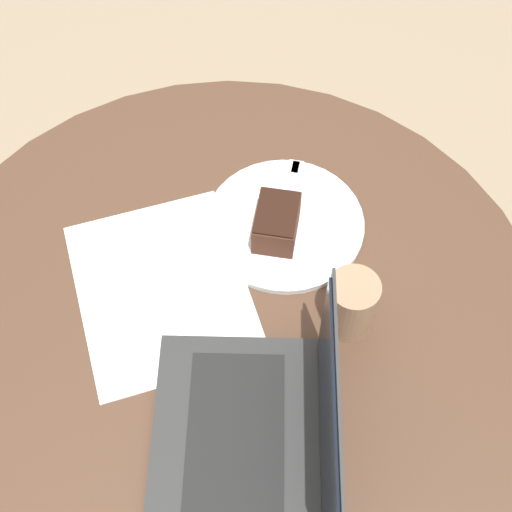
% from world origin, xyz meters
% --- Properties ---
extents(ground_plane, '(12.00, 12.00, 0.00)m').
position_xyz_m(ground_plane, '(0.00, 0.00, 0.00)').
color(ground_plane, gray).
extents(dining_table, '(1.02, 1.02, 0.78)m').
position_xyz_m(dining_table, '(0.00, 0.00, 0.63)').
color(dining_table, '#4C3323').
rests_on(dining_table, ground_plane).
extents(paper_document, '(0.41, 0.38, 0.00)m').
position_xyz_m(paper_document, '(-0.11, -0.04, 0.78)').
color(paper_document, white).
rests_on(paper_document, dining_table).
extents(plate, '(0.27, 0.27, 0.01)m').
position_xyz_m(plate, '(-0.05, 0.19, 0.78)').
color(plate, silver).
rests_on(plate, dining_table).
extents(cake_slice, '(0.11, 0.12, 0.06)m').
position_xyz_m(cake_slice, '(-0.05, 0.16, 0.82)').
color(cake_slice, '#472619').
rests_on(cake_slice, plate).
extents(fork, '(0.11, 0.15, 0.00)m').
position_xyz_m(fork, '(-0.09, 0.24, 0.79)').
color(fork, silver).
rests_on(fork, plate).
extents(coffee_glass, '(0.08, 0.08, 0.11)m').
position_xyz_m(coffee_glass, '(0.14, 0.13, 0.83)').
color(coffee_glass, '#997556').
rests_on(coffee_glass, dining_table).
extents(laptop, '(0.39, 0.39, 0.22)m').
position_xyz_m(laptop, '(0.18, -0.11, 0.82)').
color(laptop, '#2D2D2D').
rests_on(laptop, dining_table).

